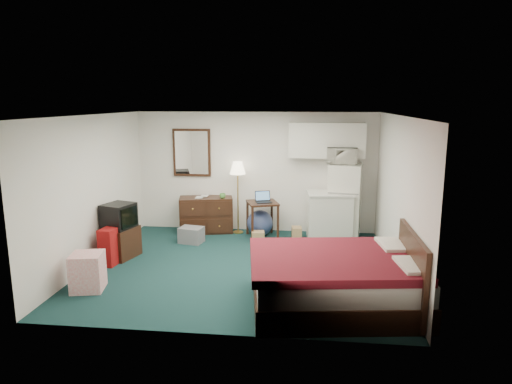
# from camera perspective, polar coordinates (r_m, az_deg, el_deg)

# --- Properties ---
(floor) EXTENTS (5.00, 4.50, 0.01)m
(floor) POSITION_cam_1_polar(r_m,az_deg,el_deg) (7.72, -1.97, -9.33)
(floor) COLOR #103434
(floor) RESTS_ON ground
(ceiling) EXTENTS (5.00, 4.50, 0.01)m
(ceiling) POSITION_cam_1_polar(r_m,az_deg,el_deg) (7.22, -2.10, 9.55)
(ceiling) COLOR white
(ceiling) RESTS_ON walls
(walls) EXTENTS (5.01, 4.51, 2.50)m
(walls) POSITION_cam_1_polar(r_m,az_deg,el_deg) (7.37, -2.03, -0.21)
(walls) COLOR white
(walls) RESTS_ON floor
(mirror) EXTENTS (0.80, 0.06, 1.00)m
(mirror) POSITION_cam_1_polar(r_m,az_deg,el_deg) (9.73, -8.02, 4.90)
(mirror) COLOR white
(mirror) RESTS_ON walls
(upper_cabinets) EXTENTS (1.50, 0.35, 0.70)m
(upper_cabinets) POSITION_cam_1_polar(r_m,az_deg,el_deg) (9.26, 8.84, 6.42)
(upper_cabinets) COLOR silver
(upper_cabinets) RESTS_ON walls
(headboard) EXTENTS (0.06, 1.56, 1.00)m
(headboard) POSITION_cam_1_polar(r_m,az_deg,el_deg) (6.38, 18.87, -9.24)
(headboard) COLOR black
(headboard) RESTS_ON walls
(dresser) EXTENTS (1.18, 0.72, 0.75)m
(dresser) POSITION_cam_1_polar(r_m,az_deg,el_deg) (9.65, -6.24, -2.82)
(dresser) COLOR black
(dresser) RESTS_ON floor
(floor_lamp) EXTENTS (0.37, 0.37, 1.50)m
(floor_lamp) POSITION_cam_1_polar(r_m,az_deg,el_deg) (9.45, -2.28, -0.71)
(floor_lamp) COLOR gold
(floor_lamp) RESTS_ON floor
(desk) EXTENTS (0.73, 0.73, 0.73)m
(desk) POSITION_cam_1_polar(r_m,az_deg,el_deg) (9.24, 0.81, -3.45)
(desk) COLOR black
(desk) RESTS_ON floor
(exercise_ball) EXTENTS (0.56, 0.56, 0.53)m
(exercise_ball) POSITION_cam_1_polar(r_m,az_deg,el_deg) (9.36, 0.50, -3.89)
(exercise_ball) COLOR navy
(exercise_ball) RESTS_ON floor
(kitchen_counter) EXTENTS (0.89, 0.71, 0.92)m
(kitchen_counter) POSITION_cam_1_polar(r_m,az_deg,el_deg) (9.18, 9.14, -3.06)
(kitchen_counter) COLOR silver
(kitchen_counter) RESTS_ON floor
(fridge) EXTENTS (0.71, 0.71, 1.50)m
(fridge) POSITION_cam_1_polar(r_m,az_deg,el_deg) (9.27, 10.96, -1.16)
(fridge) COLOR silver
(fridge) RESTS_ON floor
(bed) EXTENTS (2.38, 1.98, 0.70)m
(bed) POSITION_cam_1_polar(r_m,az_deg,el_deg) (6.31, 9.87, -10.97)
(bed) COLOR #52141D
(bed) RESTS_ON floor
(tv_stand) EXTENTS (0.67, 0.71, 0.54)m
(tv_stand) POSITION_cam_1_polar(r_m,az_deg,el_deg) (8.46, -16.74, -6.02)
(tv_stand) COLOR black
(tv_stand) RESTS_ON floor
(suitcase) EXTENTS (0.28, 0.41, 0.63)m
(suitcase) POSITION_cam_1_polar(r_m,az_deg,el_deg) (8.12, -17.77, -6.48)
(suitcase) COLOR #710305
(suitcase) RESTS_ON floor
(retail_box) EXTENTS (0.52, 0.52, 0.55)m
(retail_box) POSITION_cam_1_polar(r_m,az_deg,el_deg) (7.18, -20.30, -9.33)
(retail_box) COLOR white
(retail_box) RESTS_ON floor
(file_bin) EXTENTS (0.49, 0.41, 0.31)m
(file_bin) POSITION_cam_1_polar(r_m,az_deg,el_deg) (9.02, -8.09, -5.34)
(file_bin) COLOR slate
(file_bin) RESTS_ON floor
(cardboard_box_a) EXTENTS (0.28, 0.25, 0.21)m
(cardboard_box_a) POSITION_cam_1_polar(r_m,az_deg,el_deg) (9.00, 0.25, -5.59)
(cardboard_box_a) COLOR #A88755
(cardboard_box_a) RESTS_ON floor
(cardboard_box_b) EXTENTS (0.21, 0.25, 0.23)m
(cardboard_box_b) POSITION_cam_1_polar(r_m,az_deg,el_deg) (9.26, 5.10, -5.06)
(cardboard_box_b) COLOR #A88755
(cardboard_box_b) RESTS_ON floor
(laptop) EXTENTS (0.37, 0.33, 0.21)m
(laptop) POSITION_cam_1_polar(r_m,az_deg,el_deg) (9.07, 0.97, -0.67)
(laptop) COLOR black
(laptop) RESTS_ON desk
(crt_tv) EXTENTS (0.60, 0.62, 0.43)m
(crt_tv) POSITION_cam_1_polar(r_m,az_deg,el_deg) (8.31, -16.80, -2.87)
(crt_tv) COLOR black
(crt_tv) RESTS_ON tv_stand
(microwave) EXTENTS (0.60, 0.35, 0.40)m
(microwave) POSITION_cam_1_polar(r_m,az_deg,el_deg) (9.14, 10.69, 4.73)
(microwave) COLOR silver
(microwave) RESTS_ON fridge
(book_a) EXTENTS (0.15, 0.03, 0.21)m
(book_a) POSITION_cam_1_polar(r_m,az_deg,el_deg) (9.52, -7.55, -0.10)
(book_a) COLOR #A88755
(book_a) RESTS_ON dresser
(book_b) EXTENTS (0.16, 0.02, 0.21)m
(book_b) POSITION_cam_1_polar(r_m,az_deg,el_deg) (9.64, -6.94, 0.06)
(book_b) COLOR #A88755
(book_b) RESTS_ON dresser
(mug) EXTENTS (0.16, 0.14, 0.13)m
(mug) POSITION_cam_1_polar(r_m,az_deg,el_deg) (9.42, -4.20, -0.41)
(mug) COLOR #50953F
(mug) RESTS_ON dresser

